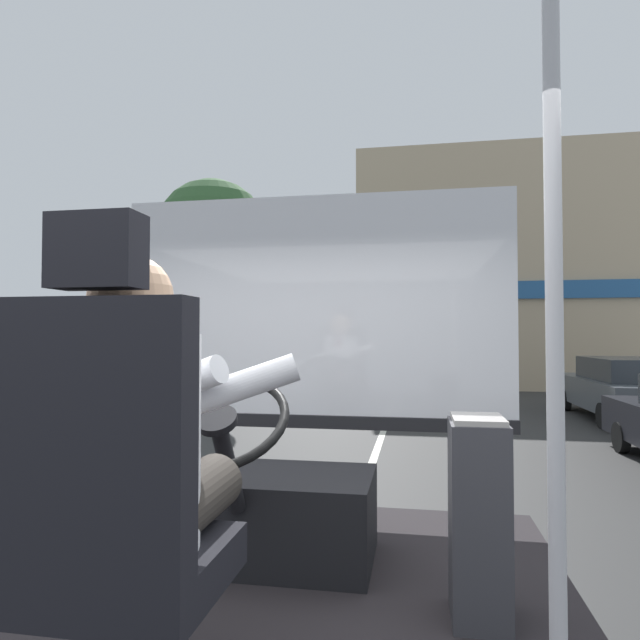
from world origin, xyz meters
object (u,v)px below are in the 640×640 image
(handrail_pole, at_px, (555,366))
(fare_box, at_px, (479,518))
(parked_car_charcoal, at_px, (628,388))
(driver_seat, at_px, (117,521))
(bus_driver, at_px, (140,439))
(steering_console, at_px, (255,511))

(handrail_pole, bearing_deg, fare_box, 101.38)
(handrail_pole, distance_m, parked_car_charcoal, 12.45)
(fare_box, bearing_deg, driver_seat, -139.54)
(bus_driver, height_order, fare_box, bus_driver)
(driver_seat, distance_m, handrail_pole, 1.19)
(bus_driver, bearing_deg, steering_console, 90.00)
(driver_seat, relative_size, handrail_pole, 0.69)
(bus_driver, bearing_deg, parked_car_charcoal, 65.45)
(steering_console, relative_size, fare_box, 1.47)
(steering_console, xyz_separation_m, parked_car_charcoal, (5.36, 10.65, -0.33))
(bus_driver, bearing_deg, driver_seat, -90.00)
(fare_box, distance_m, parked_car_charcoal, 11.87)
(driver_seat, xyz_separation_m, fare_box, (0.98, 0.83, -0.21))
(steering_console, bearing_deg, driver_seat, -90.00)
(steering_console, xyz_separation_m, fare_box, (0.98, -0.37, 0.14))
(driver_seat, relative_size, bus_driver, 1.67)
(bus_driver, xyz_separation_m, steering_console, (0.00, 1.09, -0.54))
(handrail_pole, xyz_separation_m, parked_car_charcoal, (4.26, 11.65, -1.07))
(bus_driver, relative_size, steering_console, 0.73)
(bus_driver, distance_m, fare_box, 1.27)
(steering_console, height_order, parked_car_charcoal, steering_console)
(driver_seat, bearing_deg, handrail_pole, 10.33)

